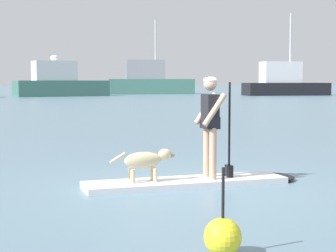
{
  "coord_description": "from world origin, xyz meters",
  "views": [
    {
      "loc": [
        -2.96,
        -8.63,
        1.71
      ],
      "look_at": [
        0.0,
        1.0,
        0.9
      ],
      "focal_mm": 60.21,
      "sensor_mm": 36.0,
      "label": 1
    }
  ],
  "objects_px": {
    "dog": "(146,161)",
    "moored_boat_port": "(284,83)",
    "paddleboard": "(199,182)",
    "moored_boat_outer": "(150,81)",
    "moored_boat_far_starboard": "(60,83)",
    "person_paddler": "(211,120)",
    "marker_buoy": "(223,236)"
  },
  "relations": [
    {
      "from": "moored_boat_port",
      "to": "moored_boat_far_starboard",
      "type": "bearing_deg",
      "value": 171.44
    },
    {
      "from": "dog",
      "to": "moored_boat_port",
      "type": "xyz_separation_m",
      "value": [
        29.86,
        50.06,
        1.01
      ]
    },
    {
      "from": "paddleboard",
      "to": "person_paddler",
      "type": "bearing_deg",
      "value": 1.26
    },
    {
      "from": "moored_boat_far_starboard",
      "to": "moored_boat_port",
      "type": "relative_size",
      "value": 1.05
    },
    {
      "from": "marker_buoy",
      "to": "moored_boat_far_starboard",
      "type": "bearing_deg",
      "value": 85.33
    },
    {
      "from": "moored_boat_outer",
      "to": "moored_boat_port",
      "type": "xyz_separation_m",
      "value": [
        13.35,
        -10.39,
        -0.17
      ]
    },
    {
      "from": "marker_buoy",
      "to": "moored_boat_outer",
      "type": "bearing_deg",
      "value": 75.39
    },
    {
      "from": "paddleboard",
      "to": "moored_boat_far_starboard",
      "type": "bearing_deg",
      "value": 86.17
    },
    {
      "from": "dog",
      "to": "moored_boat_far_starboard",
      "type": "bearing_deg",
      "value": 85.2
    },
    {
      "from": "dog",
      "to": "moored_boat_outer",
      "type": "bearing_deg",
      "value": 74.72
    },
    {
      "from": "dog",
      "to": "moored_boat_outer",
      "type": "height_order",
      "value": "moored_boat_outer"
    },
    {
      "from": "person_paddler",
      "to": "dog",
      "type": "distance_m",
      "value": 1.29
    },
    {
      "from": "moored_boat_port",
      "to": "marker_buoy",
      "type": "distance_m",
      "value": 61.52
    },
    {
      "from": "moored_boat_outer",
      "to": "marker_buoy",
      "type": "bearing_deg",
      "value": -104.61
    },
    {
      "from": "paddleboard",
      "to": "moored_boat_port",
      "type": "height_order",
      "value": "moored_boat_port"
    },
    {
      "from": "paddleboard",
      "to": "moored_boat_outer",
      "type": "distance_m",
      "value": 62.44
    },
    {
      "from": "dog",
      "to": "moored_boat_far_starboard",
      "type": "relative_size",
      "value": 0.1
    },
    {
      "from": "moored_boat_port",
      "to": "dog",
      "type": "bearing_deg",
      "value": -120.82
    },
    {
      "from": "moored_boat_far_starboard",
      "to": "moored_boat_outer",
      "type": "height_order",
      "value": "moored_boat_outer"
    },
    {
      "from": "moored_boat_outer",
      "to": "dog",
      "type": "bearing_deg",
      "value": -105.28
    },
    {
      "from": "person_paddler",
      "to": "moored_boat_far_starboard",
      "type": "relative_size",
      "value": 0.16
    },
    {
      "from": "paddleboard",
      "to": "moored_boat_port",
      "type": "bearing_deg",
      "value": 59.95
    },
    {
      "from": "paddleboard",
      "to": "moored_boat_outer",
      "type": "bearing_deg",
      "value": 75.52
    },
    {
      "from": "paddleboard",
      "to": "dog",
      "type": "bearing_deg",
      "value": -178.74
    },
    {
      "from": "moored_boat_outer",
      "to": "moored_boat_far_starboard",
      "type": "bearing_deg",
      "value": -151.27
    },
    {
      "from": "moored_boat_outer",
      "to": "marker_buoy",
      "type": "xyz_separation_m",
      "value": [
        -16.69,
        -64.07,
        -1.42
      ]
    },
    {
      "from": "moored_boat_far_starboard",
      "to": "person_paddler",
      "type": "bearing_deg",
      "value": -93.61
    },
    {
      "from": "moored_boat_port",
      "to": "marker_buoy",
      "type": "relative_size",
      "value": 11.52
    },
    {
      "from": "person_paddler",
      "to": "moored_boat_port",
      "type": "distance_m",
      "value": 57.71
    },
    {
      "from": "person_paddler",
      "to": "moored_boat_outer",
      "type": "bearing_deg",
      "value": 75.71
    },
    {
      "from": "dog",
      "to": "moored_boat_port",
      "type": "bearing_deg",
      "value": 59.18
    },
    {
      "from": "moored_boat_port",
      "to": "moored_boat_outer",
      "type": "bearing_deg",
      "value": 142.1
    }
  ]
}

